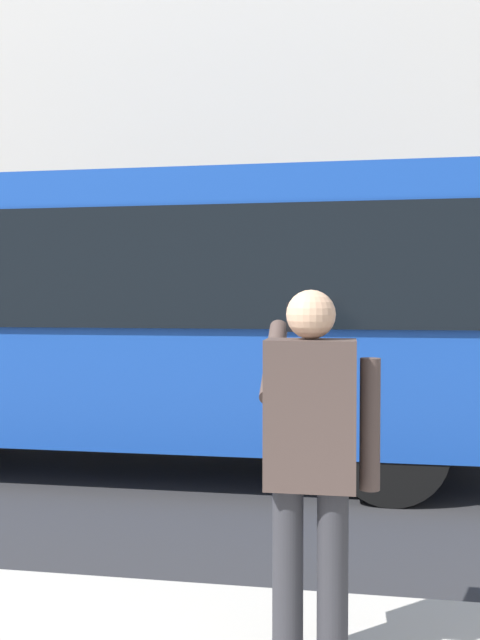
{
  "coord_description": "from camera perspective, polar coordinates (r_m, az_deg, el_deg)",
  "views": [
    {
      "loc": [
        -0.28,
        7.25,
        1.8
      ],
      "look_at": [
        0.89,
        0.04,
        1.58
      ],
      "focal_mm": 37.37,
      "sensor_mm": 36.0,
      "label": 1
    }
  ],
  "objects": [
    {
      "name": "ground_plane",
      "position": [
        7.48,
        6.95,
        -12.25
      ],
      "size": [
        60.0,
        60.0,
        0.0
      ],
      "primitive_type": "plane",
      "color": "#2B2B2D"
    },
    {
      "name": "red_bus",
      "position": [
        7.53,
        -11.34,
        0.77
      ],
      "size": [
        9.05,
        2.54,
        3.08
      ],
      "color": "#1947AD",
      "rests_on": "ground_plane"
    },
    {
      "name": "pedestrian_photographer",
      "position": [
        3.04,
        6.13,
        -10.89
      ],
      "size": [
        0.53,
        0.52,
        1.7
      ],
      "color": "#2D2D33",
      "rests_on": "sidewalk_curb"
    },
    {
      "name": "building_facade_far",
      "position": [
        14.66,
        8.21,
        18.29
      ],
      "size": [
        28.0,
        1.55,
        12.0
      ],
      "color": "beige",
      "rests_on": "ground_plane"
    }
  ]
}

